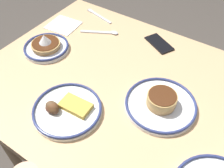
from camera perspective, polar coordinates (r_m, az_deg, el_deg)
dining_table at (r=1.05m, az=4.35°, el=-3.85°), size 1.27×0.89×0.73m
plate_near_main at (r=1.20m, az=-14.86°, el=8.39°), size 0.21×0.21×0.08m
plate_far_companion at (r=0.92m, az=-10.53°, el=-5.70°), size 0.25×0.25×0.05m
plate_far_side at (r=0.94m, az=11.12°, el=-4.35°), size 0.27×0.27×0.06m
cell_phone at (r=1.22m, az=10.74°, el=9.11°), size 0.16×0.13×0.01m
paper_napkin at (r=1.35m, az=-11.08°, el=13.09°), size 0.16×0.15×0.00m
fork_near at (r=1.40m, az=-3.00°, el=15.31°), size 0.19×0.06×0.01m
tea_spoon at (r=1.27m, az=-1.66°, el=11.75°), size 0.17×0.10×0.01m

